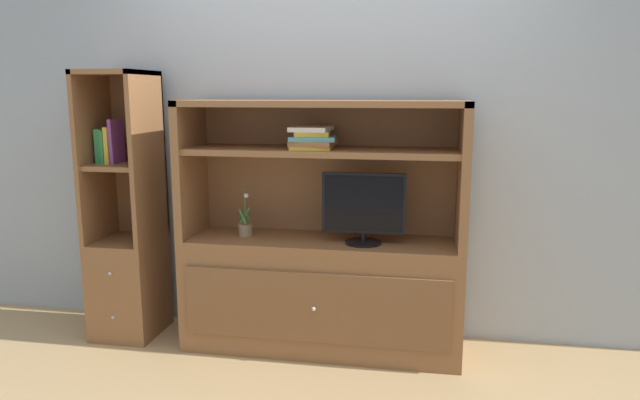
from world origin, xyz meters
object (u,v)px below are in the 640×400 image
(bookshelf_tall, at_px, (128,247))
(upright_book_row, at_px, (110,145))
(tv_monitor, at_px, (364,208))
(magazine_stack, at_px, (313,138))
(media_console, at_px, (322,269))
(potted_plant, at_px, (245,228))

(bookshelf_tall, distance_m, upright_book_row, 0.67)
(tv_monitor, xyz_separation_m, magazine_stack, (-0.31, 0.06, 0.40))
(media_console, relative_size, magazine_stack, 5.00)
(tv_monitor, bearing_deg, media_console, 166.78)
(tv_monitor, xyz_separation_m, potted_plant, (-0.73, 0.05, -0.16))
(upright_book_row, bearing_deg, tv_monitor, -2.00)
(tv_monitor, height_order, bookshelf_tall, bookshelf_tall)
(upright_book_row, bearing_deg, magazine_stack, 0.10)
(media_console, relative_size, bookshelf_tall, 0.99)
(media_console, height_order, magazine_stack, media_console)
(tv_monitor, distance_m, bookshelf_tall, 1.57)
(tv_monitor, bearing_deg, magazine_stack, 169.34)
(upright_book_row, bearing_deg, bookshelf_tall, 7.32)
(magazine_stack, xyz_separation_m, upright_book_row, (-1.30, -0.00, -0.06))
(media_console, height_order, potted_plant, media_console)
(potted_plant, bearing_deg, bookshelf_tall, 179.27)
(media_console, bearing_deg, magazine_stack, -177.56)
(media_console, distance_m, potted_plant, 0.53)
(bookshelf_tall, bearing_deg, tv_monitor, -2.44)
(magazine_stack, bearing_deg, upright_book_row, -179.90)
(media_console, bearing_deg, tv_monitor, -13.22)
(magazine_stack, distance_m, upright_book_row, 1.30)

